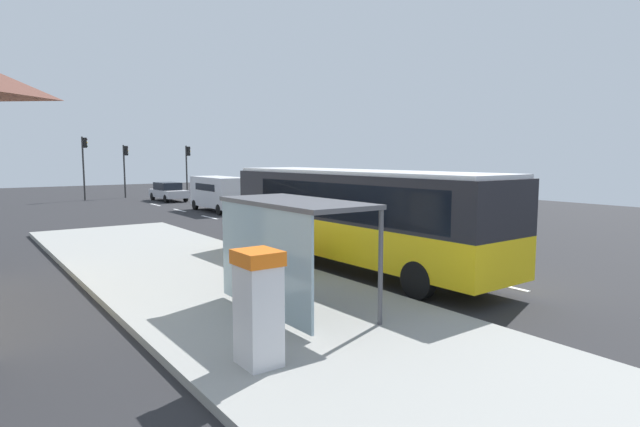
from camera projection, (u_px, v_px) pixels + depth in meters
The scene contains 21 objects.
ground_plane at pixel (244, 227), 26.81m from camera, with size 56.00×92.00×0.04m, color #262628.
sidewalk_platform at pixel (239, 294), 13.40m from camera, with size 6.20×30.00×0.18m, color #999993.
lane_stripe_seg_1 at pixel (494, 283), 14.85m from camera, with size 0.16×2.20×0.01m, color silver.
lane_stripe_seg_2 at pixel (377, 256), 18.88m from camera, with size 0.16×2.20×0.01m, color silver.
lane_stripe_seg_3 at pixel (302, 239), 22.92m from camera, with size 0.16×2.20×0.01m, color silver.
lane_stripe_seg_4 at pixel (249, 226), 26.95m from camera, with size 0.16×2.20×0.01m, color silver.
lane_stripe_seg_5 at pixel (210, 217), 30.98m from camera, with size 0.16×2.20×0.01m, color silver.
lane_stripe_seg_6 at pixel (179, 210), 35.01m from camera, with size 0.16×2.20×0.01m, color silver.
lane_stripe_seg_7 at pixel (155, 205), 39.05m from camera, with size 0.16×2.20×0.01m, color silver.
bus at pixel (356, 213), 16.65m from camera, with size 2.74×11.06×3.21m.
white_van at pixel (219, 191), 34.23m from camera, with size 2.07×5.22×2.30m.
sedan_near at pixel (168, 191), 42.48m from camera, with size 1.95×4.45×1.52m.
ticket_machine at pixel (258, 307), 8.54m from camera, with size 0.66×0.76×1.94m.
recycling_bin_green at pixel (296, 259), 15.14m from camera, with size 0.52×0.52×0.95m, color green.
recycling_bin_red at pixel (283, 255), 15.70m from camera, with size 0.52×0.52×0.95m, color red.
recycling_bin_orange at pixel (272, 252), 16.27m from camera, with size 0.52×0.52×0.95m, color orange.
recycling_bin_yellow at pixel (261, 249), 16.83m from camera, with size 0.52×0.52×0.95m, color yellow.
traffic_light_near_side at pixel (188, 163), 47.16m from camera, with size 0.49×0.28×4.63m.
traffic_light_far_side at pixel (84, 158), 42.76m from camera, with size 0.49×0.28×5.29m.
traffic_light_median at pixel (125, 163), 45.49m from camera, with size 0.49×0.28×4.66m.
bus_shelter at pixel (283, 227), 11.35m from camera, with size 1.80×4.00×2.50m.
Camera 1 is at (-12.33, -9.86, 3.65)m, focal length 28.94 mm.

